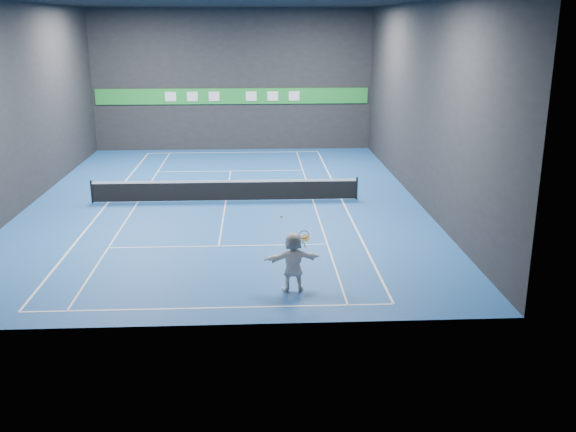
{
  "coord_description": "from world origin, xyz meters",
  "views": [
    {
      "loc": [
        1.45,
        -29.25,
        8.02
      ],
      "look_at": [
        2.55,
        -7.59,
        1.5
      ],
      "focal_mm": 40.0,
      "sensor_mm": 36.0,
      "label": 1
    }
  ],
  "objects_px": {
    "tennis_ball": "(281,217)",
    "tennis_net": "(226,190)",
    "tennis_racket": "(304,237)",
    "player": "(293,262)"
  },
  "relations": [
    {
      "from": "tennis_net",
      "to": "tennis_racket",
      "type": "xyz_separation_m",
      "value": [
        2.9,
        -10.64,
        1.21
      ]
    },
    {
      "from": "tennis_ball",
      "to": "tennis_net",
      "type": "bearing_deg",
      "value": 101.64
    },
    {
      "from": "tennis_ball",
      "to": "player",
      "type": "bearing_deg",
      "value": -5.23
    },
    {
      "from": "tennis_ball",
      "to": "tennis_net",
      "type": "xyz_separation_m",
      "value": [
        -2.19,
        10.65,
        -1.86
      ]
    },
    {
      "from": "tennis_ball",
      "to": "tennis_racket",
      "type": "distance_m",
      "value": 0.96
    },
    {
      "from": "player",
      "to": "tennis_ball",
      "type": "xyz_separation_m",
      "value": [
        -0.36,
        0.03,
        1.45
      ]
    },
    {
      "from": "player",
      "to": "tennis_racket",
      "type": "xyz_separation_m",
      "value": [
        0.34,
        0.05,
        0.79
      ]
    },
    {
      "from": "player",
      "to": "tennis_ball",
      "type": "bearing_deg",
      "value": -12.68
    },
    {
      "from": "tennis_net",
      "to": "tennis_racket",
      "type": "relative_size",
      "value": 20.15
    },
    {
      "from": "tennis_racket",
      "to": "player",
      "type": "bearing_deg",
      "value": -172.11
    }
  ]
}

